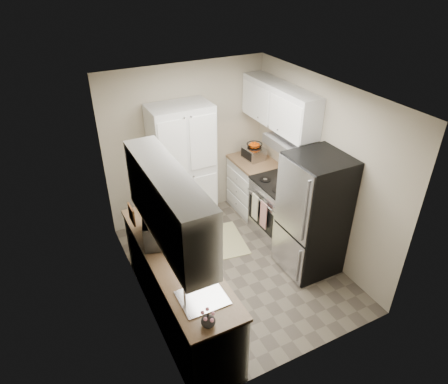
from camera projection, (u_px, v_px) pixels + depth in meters
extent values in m
plane|color=#665B4C|center=(235.00, 267.00, 5.64)|extent=(3.20, 3.20, 0.00)
cube|color=#BCB098|center=(187.00, 144.00, 6.21)|extent=(2.60, 0.04, 2.50)
cube|color=#BCB098|center=(316.00, 270.00, 3.77)|extent=(2.60, 0.04, 2.50)
cube|color=#BCB098|center=(134.00, 219.00, 4.48)|extent=(0.04, 3.20, 2.50)
cube|color=#BCB098|center=(319.00, 169.00, 5.49)|extent=(0.04, 3.20, 2.50)
cube|color=silver|center=(238.00, 94.00, 4.34)|extent=(2.60, 3.20, 0.04)
cube|color=silver|center=(168.00, 204.00, 3.68)|extent=(0.33, 1.60, 0.70)
cube|color=silver|center=(279.00, 109.00, 5.71)|extent=(0.33, 1.55, 0.58)
cube|color=#99999E|center=(290.00, 144.00, 5.56)|extent=(0.45, 0.76, 0.13)
cube|color=#B7B7BC|center=(202.00, 298.00, 3.90)|extent=(0.45, 0.40, 0.02)
cube|color=brown|center=(132.00, 215.00, 4.68)|extent=(0.02, 0.22, 0.22)
cube|color=silver|center=(183.00, 169.00, 6.04)|extent=(0.90, 0.55, 2.00)
cube|color=silver|center=(178.00, 287.00, 4.70)|extent=(0.60, 2.30, 0.88)
cube|color=#846647|center=(176.00, 257.00, 4.46)|extent=(0.63, 2.33, 0.04)
cube|color=silver|center=(253.00, 186.00, 6.70)|extent=(0.60, 0.80, 0.88)
cube|color=#846647|center=(254.00, 162.00, 6.46)|extent=(0.63, 0.83, 0.04)
cube|color=#B7B7BC|center=(279.00, 210.00, 6.08)|extent=(0.64, 0.76, 0.90)
cube|color=black|center=(281.00, 183.00, 5.84)|extent=(0.66, 0.78, 0.03)
cube|color=black|center=(298.00, 173.00, 5.89)|extent=(0.06, 0.76, 0.22)
cube|color=tan|center=(263.00, 215.00, 5.78)|extent=(0.01, 0.16, 0.42)
cube|color=beige|center=(255.00, 207.00, 5.96)|extent=(0.01, 0.16, 0.42)
cube|color=#B7B7BC|center=(313.00, 215.00, 5.25)|extent=(0.70, 0.72, 1.70)
imported|color=#A3A3A7|center=(161.00, 226.00, 4.65)|extent=(0.55, 0.68, 0.33)
cylinder|color=black|center=(152.00, 205.00, 5.09)|extent=(0.07, 0.07, 0.27)
imported|color=white|center=(208.00, 320.00, 3.59)|extent=(0.14, 0.14, 0.14)
cube|color=#44863B|center=(155.00, 193.00, 5.28)|extent=(0.07, 0.25, 0.31)
cube|color=#A7A8AC|center=(254.00, 153.00, 6.46)|extent=(0.30, 0.37, 0.20)
cube|color=#CDC788|center=(225.00, 240.00, 6.15)|extent=(0.65, 0.92, 0.01)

